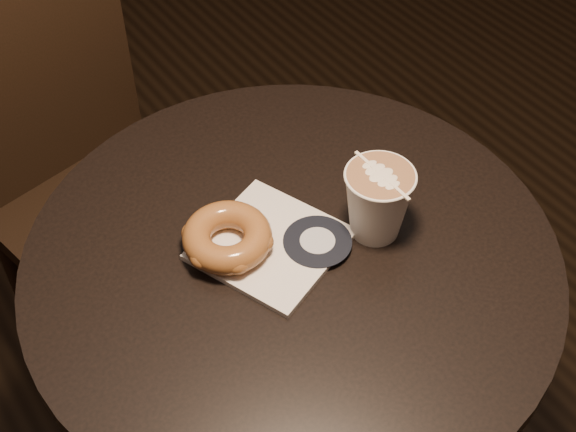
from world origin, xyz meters
The scene contains 5 objects.
cafe_table centered at (0.00, 0.00, 0.55)m, with size 0.70×0.70×0.75m.
chair centered at (-0.08, 0.57, 0.54)m, with size 0.45×0.45×0.97m.
pastry_bag centered at (-0.02, 0.03, 0.75)m, with size 0.17×0.17×0.01m, color silver.
doughnut centered at (-0.06, 0.05, 0.78)m, with size 0.12×0.12×0.04m, color brown.
latte_cup centered at (0.11, -0.03, 0.80)m, with size 0.09×0.09×0.10m, color white, non-canonical shape.
Camera 1 is at (-0.39, -0.54, 1.55)m, focal length 50.00 mm.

